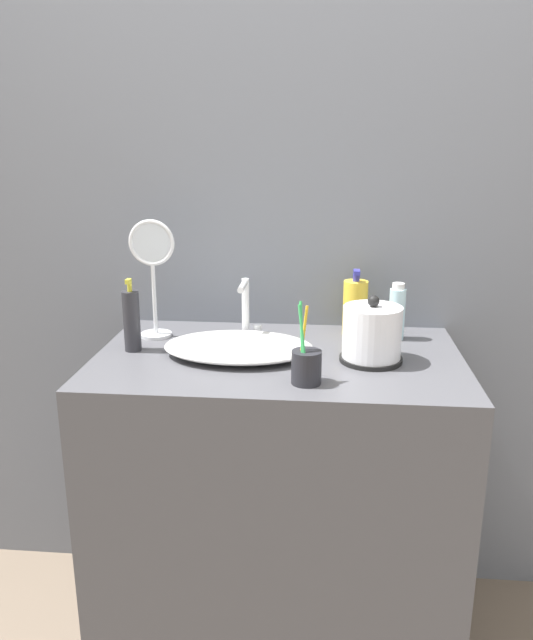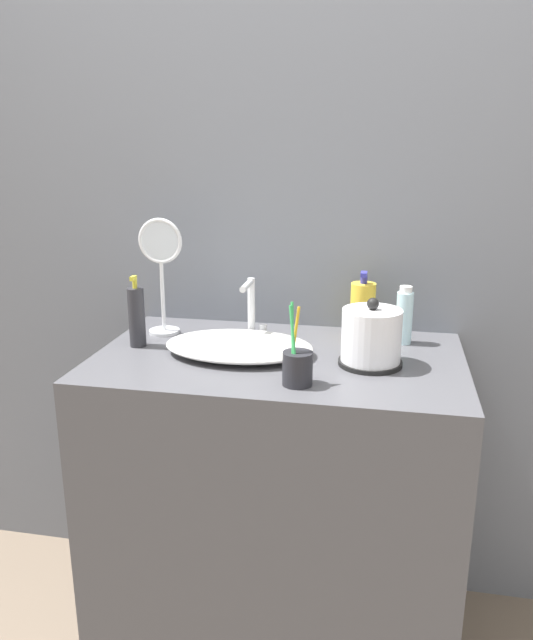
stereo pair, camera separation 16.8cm
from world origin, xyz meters
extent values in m
cube|color=slate|center=(0.00, 0.63, 1.30)|extent=(6.00, 0.04, 2.60)
cube|color=#4C4C51|center=(0.00, 0.30, 0.46)|extent=(1.00, 0.61, 0.91)
ellipsoid|color=white|center=(-0.11, 0.30, 0.94)|extent=(0.41, 0.27, 0.05)
cylinder|color=silver|center=(-0.11, 0.46, 1.00)|extent=(0.02, 0.02, 0.18)
cylinder|color=silver|center=(-0.11, 0.40, 1.08)|extent=(0.02, 0.11, 0.02)
cylinder|color=silver|center=(-0.07, 0.46, 0.93)|extent=(0.02, 0.02, 0.04)
cylinder|color=black|center=(0.25, 0.28, 0.92)|extent=(0.17, 0.17, 0.01)
cylinder|color=silver|center=(0.25, 0.28, 0.99)|extent=(0.15, 0.15, 0.15)
sphere|color=black|center=(0.25, 0.28, 1.08)|extent=(0.03, 0.03, 0.03)
cylinder|color=#232328|center=(0.08, 0.11, 0.95)|extent=(0.07, 0.07, 0.08)
cylinder|color=green|center=(0.07, 0.10, 1.03)|extent=(0.03, 0.03, 0.16)
cylinder|color=yellow|center=(0.07, 0.12, 1.03)|extent=(0.02, 0.02, 0.16)
cylinder|color=green|center=(0.07, 0.10, 1.03)|extent=(0.02, 0.04, 0.17)
cylinder|color=gold|center=(0.21, 0.52, 1.00)|extent=(0.07, 0.07, 0.16)
cylinder|color=#333399|center=(0.21, 0.52, 1.09)|extent=(0.02, 0.02, 0.02)
cube|color=#333399|center=(0.21, 0.50, 1.11)|extent=(0.02, 0.04, 0.01)
cylinder|color=#28282D|center=(-0.41, 0.31, 1.00)|extent=(0.05, 0.05, 0.17)
cylinder|color=gold|center=(-0.41, 0.31, 1.09)|extent=(0.01, 0.01, 0.02)
cube|color=gold|center=(-0.41, 0.30, 1.11)|extent=(0.01, 0.03, 0.01)
cylinder|color=silver|center=(0.33, 0.48, 0.99)|extent=(0.05, 0.05, 0.15)
cylinder|color=white|center=(0.33, 0.48, 1.07)|extent=(0.04, 0.04, 0.02)
cylinder|color=silver|center=(-0.38, 0.44, 0.92)|extent=(0.09, 0.09, 0.01)
cylinder|color=silver|center=(-0.38, 0.44, 1.03)|extent=(0.01, 0.01, 0.21)
torus|color=silver|center=(-0.38, 0.44, 1.20)|extent=(0.13, 0.01, 0.13)
cylinder|color=silver|center=(-0.38, 0.44, 1.20)|extent=(0.11, 0.00, 0.11)
camera|label=1|loc=(0.12, -1.30, 1.48)|focal=35.00mm
camera|label=2|loc=(0.28, -1.28, 1.48)|focal=35.00mm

